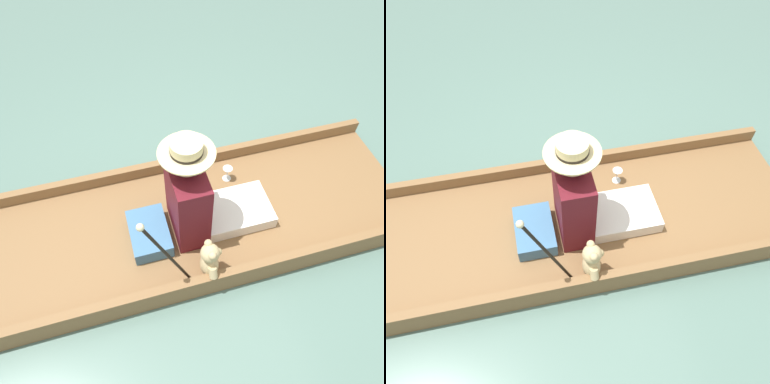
# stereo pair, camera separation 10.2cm
# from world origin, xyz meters

# --- Properties ---
(ground_plane) EXTENTS (16.00, 16.00, 0.00)m
(ground_plane) POSITION_xyz_m (0.00, 0.00, 0.00)
(ground_plane) COLOR slate
(punt_boat) EXTENTS (1.13, 3.29, 0.23)m
(punt_boat) POSITION_xyz_m (0.00, 0.00, 0.07)
(punt_boat) COLOR brown
(punt_boat) RESTS_ON ground_plane
(seat_cushion) EXTENTS (0.39, 0.28, 0.13)m
(seat_cushion) POSITION_xyz_m (0.08, -0.40, 0.18)
(seat_cushion) COLOR teal
(seat_cushion) RESTS_ON punt_boat
(seated_person) EXTENTS (0.42, 0.81, 0.90)m
(seated_person) POSITION_xyz_m (0.05, -0.02, 0.45)
(seated_person) COLOR white
(seated_person) RESTS_ON punt_boat
(teddy_bear) EXTENTS (0.24, 0.14, 0.35)m
(teddy_bear) POSITION_xyz_m (0.45, -0.06, 0.28)
(teddy_bear) COLOR tan
(teddy_bear) RESTS_ON punt_boat
(wine_glass) EXTENTS (0.08, 0.08, 0.13)m
(wine_glass) POSITION_xyz_m (-0.30, 0.33, 0.22)
(wine_glass) COLOR silver
(wine_glass) RESTS_ON punt_boat
(walking_cane) EXTENTS (0.04, 0.29, 0.81)m
(walking_cane) POSITION_xyz_m (0.46, -0.36, 0.60)
(walking_cane) COLOR black
(walking_cane) RESTS_ON punt_boat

